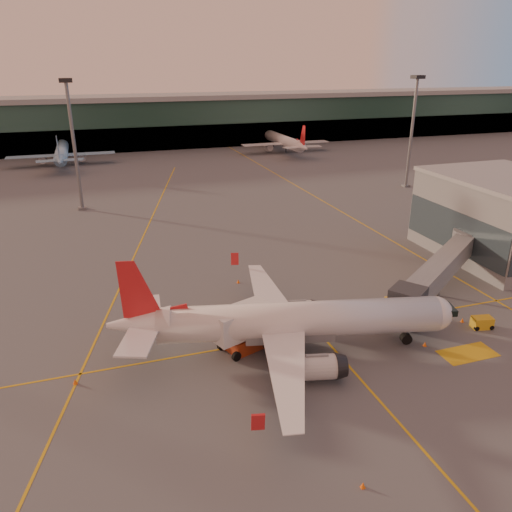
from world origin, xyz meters
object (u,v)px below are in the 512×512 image
object	(u,v)px
main_airplane	(288,322)
gpu_cart	(482,323)
pushback_tug	(392,308)
catering_truck	(242,326)

from	to	relation	value
main_airplane	gpu_cart	world-z (taller)	main_airplane
main_airplane	gpu_cart	distance (m)	23.42
pushback_tug	gpu_cart	bearing A→B (deg)	-23.21
catering_truck	gpu_cart	xyz separation A→B (m)	(27.50, -4.26, -2.16)
main_airplane	catering_truck	distance (m)	4.79
main_airplane	catering_truck	xyz separation A→B (m)	(-4.39, 1.78, -0.72)
gpu_cart	pushback_tug	bearing A→B (deg)	153.10
gpu_cart	pushback_tug	world-z (taller)	pushback_tug
catering_truck	gpu_cart	size ratio (longest dim) A/B	2.74
catering_truck	pushback_tug	world-z (taller)	catering_truck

